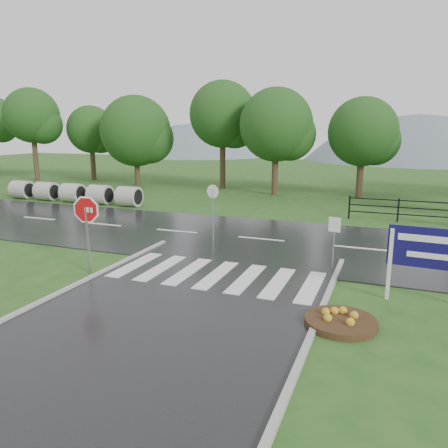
% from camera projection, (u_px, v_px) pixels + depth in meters
% --- Properties ---
extents(ground, '(120.00, 120.00, 0.00)m').
position_uv_depth(ground, '(129.00, 349.00, 9.34)').
color(ground, '#26501A').
rests_on(ground, ground).
extents(main_road, '(90.00, 8.00, 0.04)m').
position_uv_depth(main_road, '(261.00, 240.00, 18.45)').
color(main_road, black).
rests_on(main_road, ground).
extents(crosswalk, '(6.50, 2.80, 0.02)m').
position_uv_depth(crosswalk, '(217.00, 275.00, 13.88)').
color(crosswalk, silver).
rests_on(crosswalk, ground).
extents(hills, '(102.00, 48.00, 48.00)m').
position_uv_depth(hills, '(376.00, 256.00, 70.64)').
color(hills, slate).
rests_on(hills, ground).
extents(treeline, '(83.20, 5.20, 10.00)m').
position_uv_depth(treeline, '(331.00, 195.00, 30.85)').
color(treeline, '#184214').
rests_on(treeline, ground).
extents(culvert_pipes, '(9.70, 1.20, 1.20)m').
position_uv_depth(culvert_pipes, '(73.00, 193.00, 27.81)').
color(culvert_pipes, '#9E9B93').
rests_on(culvert_pipes, ground).
extents(stop_sign, '(1.18, 0.22, 2.69)m').
position_uv_depth(stop_sign, '(86.00, 216.00, 13.90)').
color(stop_sign, '#939399').
rests_on(stop_sign, ground).
extents(estate_billboard, '(2.39, 0.22, 2.09)m').
position_uv_depth(estate_billboard, '(436.00, 253.00, 11.38)').
color(estate_billboard, silver).
rests_on(estate_billboard, ground).
extents(flower_bed, '(1.72, 1.72, 0.34)m').
position_uv_depth(flower_bed, '(341.00, 321.00, 10.41)').
color(flower_bed, '#332111').
rests_on(flower_bed, ground).
extents(reg_sign_small, '(0.39, 0.10, 1.80)m').
position_uv_depth(reg_sign_small, '(334.00, 232.00, 14.26)').
color(reg_sign_small, '#939399').
rests_on(reg_sign_small, ground).
extents(reg_sign_round, '(0.55, 0.12, 2.38)m').
position_uv_depth(reg_sign_round, '(213.00, 206.00, 17.92)').
color(reg_sign_round, '#939399').
rests_on(reg_sign_round, ground).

